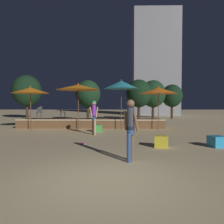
% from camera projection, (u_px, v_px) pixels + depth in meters
% --- Properties ---
extents(ground_plane, '(120.00, 120.00, 0.00)m').
position_uv_depth(ground_plane, '(107.00, 181.00, 4.91)').
color(ground_plane, '#D1B784').
extents(wooden_deck, '(10.44, 2.64, 0.64)m').
position_uv_depth(wooden_deck, '(92.00, 123.00, 16.38)').
color(wooden_deck, brown).
rests_on(wooden_deck, ground).
extents(patio_umbrella_0, '(2.56, 2.56, 2.88)m').
position_uv_depth(patio_umbrella_0, '(158.00, 91.00, 14.45)').
color(patio_umbrella_0, brown).
rests_on(patio_umbrella_0, ground).
extents(patio_umbrella_1, '(2.31, 2.31, 3.33)m').
position_uv_depth(patio_umbrella_1, '(121.00, 85.00, 14.39)').
color(patio_umbrella_1, brown).
rests_on(patio_umbrella_1, ground).
extents(patio_umbrella_2, '(2.44, 2.44, 2.89)m').
position_uv_depth(patio_umbrella_2, '(30.00, 90.00, 14.43)').
color(patio_umbrella_2, brown).
rests_on(patio_umbrella_2, ground).
extents(patio_umbrella_3, '(2.94, 2.94, 3.11)m').
position_uv_depth(patio_umbrella_3, '(78.00, 87.00, 14.73)').
color(patio_umbrella_3, brown).
rests_on(patio_umbrella_3, ground).
extents(cube_seat_0, '(0.61, 0.61, 0.46)m').
position_uv_depth(cube_seat_0, '(161.00, 141.00, 8.65)').
color(cube_seat_0, yellow).
rests_on(cube_seat_0, ground).
extents(cube_seat_1, '(0.65, 0.65, 0.44)m').
position_uv_depth(cube_seat_1, '(217.00, 141.00, 8.73)').
color(cube_seat_1, '#2D9EDB').
rests_on(cube_seat_1, ground).
extents(cube_seat_2, '(0.54, 0.54, 0.43)m').
position_uv_depth(cube_seat_2, '(98.00, 128.00, 13.48)').
color(cube_seat_2, '#4CC651').
rests_on(cube_seat_2, ground).
extents(person_0, '(0.50, 0.39, 1.90)m').
position_uv_depth(person_0, '(94.00, 115.00, 12.12)').
color(person_0, tan).
rests_on(person_0, ground).
extents(person_1, '(0.48, 0.37, 1.85)m').
position_uv_depth(person_1, '(131.00, 127.00, 6.46)').
color(person_1, brown).
rests_on(person_1, ground).
extents(bistro_chair_0, '(0.47, 0.47, 0.90)m').
position_uv_depth(bistro_chair_0, '(92.00, 111.00, 16.26)').
color(bistro_chair_0, '#2D3338').
rests_on(bistro_chair_0, wooden_deck).
extents(bistro_chair_1, '(0.44, 0.44, 0.90)m').
position_uv_depth(bistro_chair_1, '(62.00, 111.00, 16.78)').
color(bistro_chair_1, '#2D3338').
rests_on(bistro_chair_1, wooden_deck).
extents(bistro_chair_2, '(0.47, 0.47, 0.90)m').
position_uv_depth(bistro_chair_2, '(39.00, 111.00, 16.02)').
color(bistro_chair_2, '#2D3338').
rests_on(bistro_chair_2, wooden_deck).
extents(frisbee_disc, '(0.27, 0.27, 0.03)m').
position_uv_depth(frisbee_disc, '(82.00, 144.00, 9.37)').
color(frisbee_disc, '#E54C99').
rests_on(frisbee_disc, ground).
extents(background_tree_0, '(2.43, 2.43, 4.04)m').
position_uv_depth(background_tree_0, '(88.00, 94.00, 21.34)').
color(background_tree_0, '#3D2B1C').
rests_on(background_tree_0, ground).
extents(background_tree_1, '(3.33, 3.33, 5.07)m').
position_uv_depth(background_tree_1, '(27.00, 91.00, 25.46)').
color(background_tree_1, '#3D2B1C').
rests_on(background_tree_1, ground).
extents(background_tree_2, '(2.38, 2.38, 3.97)m').
position_uv_depth(background_tree_2, '(172.00, 96.00, 25.22)').
color(background_tree_2, '#3D2B1C').
rests_on(background_tree_2, ground).
extents(background_tree_3, '(2.57, 2.57, 4.17)m').
position_uv_depth(background_tree_3, '(153.00, 94.00, 22.65)').
color(background_tree_3, '#3D2B1C').
rests_on(background_tree_3, ground).
extents(background_tree_4, '(2.50, 2.50, 4.13)m').
position_uv_depth(background_tree_4, '(139.00, 94.00, 21.58)').
color(background_tree_4, '#3D2B1C').
rests_on(background_tree_4, ground).
extents(distant_building, '(6.90, 3.75, 15.85)m').
position_uv_depth(distant_building, '(156.00, 63.00, 33.47)').
color(distant_building, gray).
rests_on(distant_building, ground).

